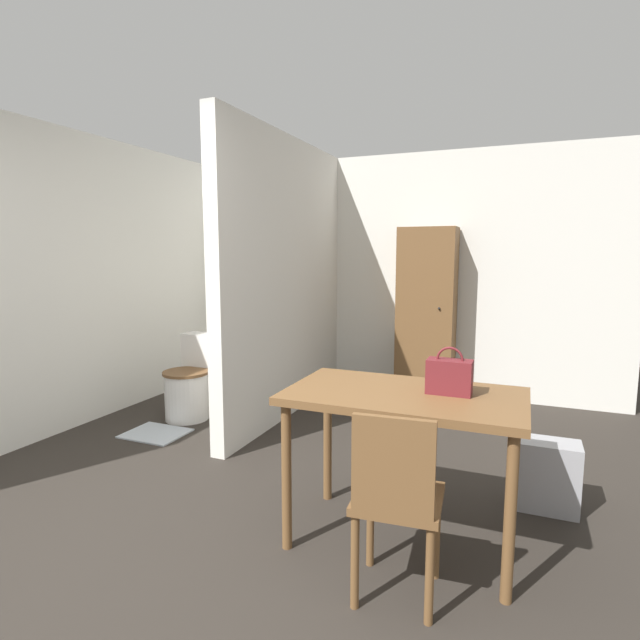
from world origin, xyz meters
TOP-DOWN VIEW (x-y plane):
  - ground_plane at (0.00, 0.00)m, footprint 16.00×16.00m
  - wall_back at (0.00, 3.81)m, footprint 5.01×0.12m
  - wall_left at (-2.07, 1.87)m, footprint 0.12×4.75m
  - partition_wall at (-0.50, 2.59)m, footprint 0.12×2.31m
  - dining_table at (0.98, 0.92)m, footprint 1.16×0.68m
  - wooden_chair at (1.06, 0.47)m, footprint 0.39×0.39m
  - toilet at (-1.25, 2.15)m, footprint 0.41×0.56m
  - handbag at (1.19, 0.98)m, footprint 0.22×0.11m
  - wooden_cabinet at (0.60, 3.55)m, footprint 0.56×0.37m
  - bath_mat at (-1.25, 1.66)m, footprint 0.48×0.39m
  - space_heater at (1.68, 1.57)m, footprint 0.34×0.21m

SIDE VIEW (x-z plane):
  - ground_plane at x=0.00m, z-range 0.00..0.00m
  - bath_mat at x=-1.25m, z-range 0.00..0.01m
  - space_heater at x=1.68m, z-range 0.00..0.41m
  - toilet at x=-1.25m, z-range -0.06..0.68m
  - wooden_chair at x=1.06m, z-range 0.04..0.90m
  - dining_table at x=0.98m, z-range 0.30..1.10m
  - wooden_cabinet at x=0.60m, z-range 0.00..1.74m
  - handbag at x=1.19m, z-range 0.77..1.00m
  - wall_back at x=0.00m, z-range 0.00..2.50m
  - wall_left at x=-2.07m, z-range 0.00..2.50m
  - partition_wall at x=-0.50m, z-range 0.00..2.50m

